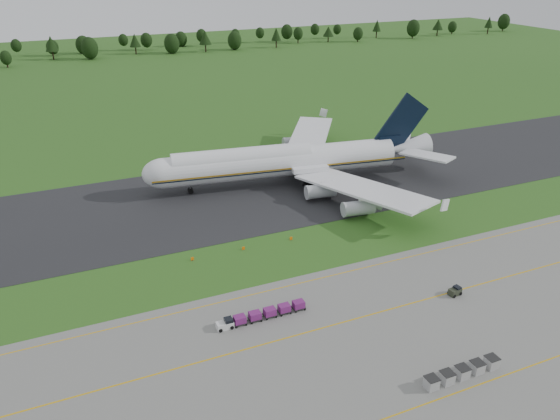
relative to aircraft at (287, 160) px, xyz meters
name	(u,v)px	position (x,y,z in m)	size (l,w,h in m)	color
ground	(287,253)	(-13.53, -30.41, -5.60)	(600.00, 600.00, 0.00)	#275319
apron	(394,373)	(-13.53, -64.41, -5.57)	(300.00, 52.00, 0.06)	slate
taxiway	(236,196)	(-13.53, -2.41, -5.56)	(300.00, 40.00, 0.08)	black
apron_markings	(365,341)	(-13.53, -57.39, -5.53)	(300.00, 30.20, 0.01)	#CA980B
tree_line	(114,45)	(-12.32, 190.54, 0.66)	(526.14, 21.10, 11.69)	black
aircraft	(287,160)	(0.00, 0.00, 0.00)	(70.08, 67.46, 19.61)	white
baggage_train	(261,315)	(-25.09, -46.85, -4.77)	(13.92, 1.48, 1.42)	silver
utility_cart	(455,292)	(5.55, -53.15, -5.00)	(2.15, 1.48, 1.10)	#272C1F
uld_row	(462,372)	(-5.94, -68.43, -4.74)	(11.21, 1.61, 1.59)	#9A9A9A
edge_markers	(243,248)	(-20.33, -26.12, -5.32)	(19.65, 0.30, 0.60)	#FF6708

